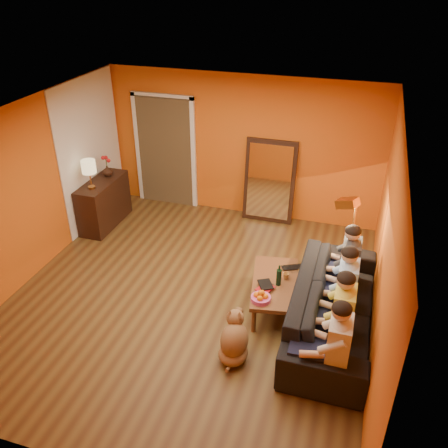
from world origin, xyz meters
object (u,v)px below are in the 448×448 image
(person_mid_left, at_px, (342,316))
(person_mid_right, at_px, (346,288))
(table_lamp, at_px, (90,175))
(coffee_table, at_px, (275,294))
(floor_lamp, at_px, (350,245))
(tumbler, at_px, (286,276))
(mirror_frame, at_px, (270,181))
(dog, at_px, (234,337))
(laptop, at_px, (293,269))
(person_far_left, at_px, (338,348))
(vase, at_px, (107,171))
(sofa, at_px, (333,306))
(sideboard, at_px, (104,203))
(person_far_right, at_px, (349,265))
(wine_bottle, at_px, (279,275))

(person_mid_left, distance_m, person_mid_right, 0.55)
(table_lamp, bearing_deg, person_mid_right, -15.57)
(table_lamp, relative_size, coffee_table, 0.42)
(floor_lamp, distance_m, tumbler, 1.04)
(mirror_frame, xyz_separation_m, tumbler, (0.77, -2.36, -0.30))
(mirror_frame, bearing_deg, floor_lamp, -47.92)
(person_mid_right, height_order, tumbler, person_mid_right)
(mirror_frame, bearing_deg, person_mid_right, -58.69)
(coffee_table, height_order, dog, dog)
(person_mid_right, bearing_deg, laptop, 147.94)
(person_far_left, xyz_separation_m, person_mid_right, (0.00, 1.10, 0.00))
(coffee_table, distance_m, person_mid_right, 1.02)
(mirror_frame, bearing_deg, laptop, -68.78)
(vase, bearing_deg, person_mid_left, -27.94)
(sofa, xyz_separation_m, person_mid_right, (0.13, 0.10, 0.24))
(coffee_table, height_order, person_mid_left, person_mid_left)
(sofa, bearing_deg, person_far_left, -172.59)
(floor_lamp, bearing_deg, vase, -166.60)
(person_mid_left, relative_size, tumbler, 13.14)
(sideboard, relative_size, dog, 1.82)
(sofa, bearing_deg, mirror_frame, 28.26)
(coffee_table, distance_m, laptop, 0.45)
(person_far_left, xyz_separation_m, person_far_right, (0.00, 1.65, 0.00))
(person_mid_left, relative_size, laptop, 4.02)
(person_mid_left, xyz_separation_m, tumbler, (-0.81, 0.79, -0.15))
(table_lamp, height_order, vase, table_lamp)
(person_mid_right, bearing_deg, sideboard, 160.85)
(mirror_frame, distance_m, sofa, 3.09)
(table_lamp, relative_size, person_mid_left, 0.42)
(person_mid_left, xyz_separation_m, person_mid_right, (0.00, 0.55, 0.00))
(person_far_left, xyz_separation_m, tumbler, (-0.81, 1.34, -0.15))
(person_mid_right, distance_m, laptop, 0.91)
(person_mid_left, bearing_deg, sofa, 106.11)
(sofa, bearing_deg, coffee_table, 74.53)
(person_mid_right, bearing_deg, tumbler, 163.41)
(floor_lamp, bearing_deg, person_far_left, -64.18)
(laptop, bearing_deg, vase, 134.42)
(coffee_table, bearing_deg, tumbler, 35.05)
(person_far_left, xyz_separation_m, person_mid_left, (0.00, 0.55, 0.00))
(dog, height_order, wine_bottle, wine_bottle)
(sideboard, height_order, person_far_left, person_far_left)
(sideboard, relative_size, tumbler, 12.71)
(person_far_left, bearing_deg, person_far_right, 90.00)
(mirror_frame, height_order, sideboard, mirror_frame)
(sofa, bearing_deg, person_far_right, -11.31)
(coffee_table, bearing_deg, mirror_frame, 94.66)
(laptop, bearing_deg, mirror_frame, 85.35)
(coffee_table, bearing_deg, person_far_right, 14.61)
(person_mid_left, bearing_deg, person_far_right, 90.00)
(sideboard, bearing_deg, person_mid_right, -19.15)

